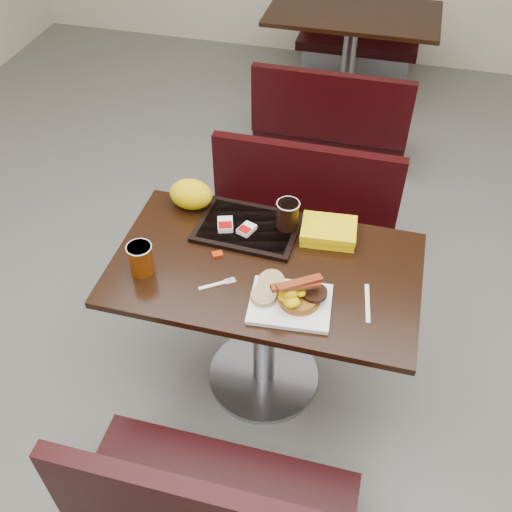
% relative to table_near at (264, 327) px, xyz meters
% --- Properties ---
extents(floor, '(6.00, 7.00, 0.01)m').
position_rel_table_near_xyz_m(floor, '(0.00, 0.00, -0.38)').
color(floor, slate).
rests_on(floor, ground).
extents(table_near, '(1.20, 0.70, 0.75)m').
position_rel_table_near_xyz_m(table_near, '(0.00, 0.00, 0.00)').
color(table_near, black).
rests_on(table_near, floor).
extents(bench_near_s, '(1.00, 0.46, 0.72)m').
position_rel_table_near_xyz_m(bench_near_s, '(0.00, -0.70, -0.02)').
color(bench_near_s, black).
rests_on(bench_near_s, floor).
extents(bench_near_n, '(1.00, 0.46, 0.72)m').
position_rel_table_near_xyz_m(bench_near_n, '(0.00, 0.70, -0.02)').
color(bench_near_n, black).
rests_on(bench_near_n, floor).
extents(table_far, '(1.20, 0.70, 0.75)m').
position_rel_table_near_xyz_m(table_far, '(0.00, 2.60, 0.00)').
color(table_far, black).
rests_on(table_far, floor).
extents(bench_far_s, '(1.00, 0.46, 0.72)m').
position_rel_table_near_xyz_m(bench_far_s, '(0.00, 1.90, -0.02)').
color(bench_far_s, black).
rests_on(bench_far_s, floor).
extents(bench_far_n, '(1.00, 0.46, 0.72)m').
position_rel_table_near_xyz_m(bench_far_n, '(0.00, 3.30, -0.02)').
color(bench_far_n, black).
rests_on(bench_far_n, floor).
extents(platter, '(0.31, 0.26, 0.02)m').
position_rel_table_near_xyz_m(platter, '(0.14, -0.17, 0.38)').
color(platter, white).
rests_on(platter, table_near).
extents(pancake_stack, '(0.19, 0.19, 0.03)m').
position_rel_table_near_xyz_m(pancake_stack, '(0.17, -0.16, 0.41)').
color(pancake_stack, '#9B5019').
rests_on(pancake_stack, platter).
extents(sausage_patty, '(0.11, 0.11, 0.01)m').
position_rel_table_near_xyz_m(sausage_patty, '(0.22, -0.14, 0.43)').
color(sausage_patty, black).
rests_on(sausage_patty, pancake_stack).
extents(scrambled_eggs, '(0.11, 0.10, 0.05)m').
position_rel_table_near_xyz_m(scrambled_eggs, '(0.13, -0.19, 0.45)').
color(scrambled_eggs, '#FCBA05').
rests_on(scrambled_eggs, pancake_stack).
extents(bacon_strips, '(0.20, 0.16, 0.01)m').
position_rel_table_near_xyz_m(bacon_strips, '(0.15, -0.17, 0.49)').
color(bacon_strips, '#4E0905').
rests_on(bacon_strips, scrambled_eggs).
extents(muffin_bottom, '(0.12, 0.12, 0.02)m').
position_rel_table_near_xyz_m(muffin_bottom, '(0.04, -0.18, 0.40)').
color(muffin_bottom, tan).
rests_on(muffin_bottom, platter).
extents(muffin_top, '(0.11, 0.11, 0.06)m').
position_rel_table_near_xyz_m(muffin_top, '(0.05, -0.12, 0.42)').
color(muffin_top, tan).
rests_on(muffin_top, platter).
extents(coffee_cup_near, '(0.12, 0.12, 0.13)m').
position_rel_table_near_xyz_m(coffee_cup_near, '(-0.45, -0.14, 0.44)').
color(coffee_cup_near, '#973B05').
rests_on(coffee_cup_near, table_near).
extents(fork, '(0.13, 0.10, 0.00)m').
position_rel_table_near_xyz_m(fork, '(-0.17, -0.15, 0.38)').
color(fork, white).
rests_on(fork, table_near).
extents(knife, '(0.04, 0.19, 0.00)m').
position_rel_table_near_xyz_m(knife, '(0.41, -0.09, 0.38)').
color(knife, white).
rests_on(knife, table_near).
extents(condiment_syrup, '(0.05, 0.05, 0.01)m').
position_rel_table_near_xyz_m(condiment_syrup, '(-0.20, 0.01, 0.38)').
color(condiment_syrup, '#9F2606').
rests_on(condiment_syrup, table_near).
extents(condiment_ketchup, '(0.04, 0.03, 0.01)m').
position_rel_table_near_xyz_m(condiment_ketchup, '(-0.04, 0.09, 0.38)').
color(condiment_ketchup, '#8C0504').
rests_on(condiment_ketchup, table_near).
extents(tray, '(0.43, 0.31, 0.02)m').
position_rel_table_near_xyz_m(tray, '(-0.12, 0.20, 0.38)').
color(tray, black).
rests_on(tray, table_near).
extents(hashbrown_sleeve_left, '(0.09, 0.10, 0.02)m').
position_rel_table_near_xyz_m(hashbrown_sleeve_left, '(-0.21, 0.17, 0.41)').
color(hashbrown_sleeve_left, silver).
rests_on(hashbrown_sleeve_left, tray).
extents(hashbrown_sleeve_right, '(0.08, 0.09, 0.02)m').
position_rel_table_near_xyz_m(hashbrown_sleeve_right, '(-0.12, 0.16, 0.40)').
color(hashbrown_sleeve_right, silver).
rests_on(hashbrown_sleeve_right, tray).
extents(coffee_cup_far, '(0.11, 0.11, 0.12)m').
position_rel_table_near_xyz_m(coffee_cup_far, '(0.04, 0.23, 0.46)').
color(coffee_cup_far, black).
rests_on(coffee_cup_far, tray).
extents(clamshell, '(0.24, 0.19, 0.06)m').
position_rel_table_near_xyz_m(clamshell, '(0.21, 0.23, 0.41)').
color(clamshell, yellow).
rests_on(clamshell, table_near).
extents(paper_bag, '(0.19, 0.15, 0.13)m').
position_rel_table_near_xyz_m(paper_bag, '(-0.40, 0.28, 0.44)').
color(paper_bag, yellow).
rests_on(paper_bag, table_near).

